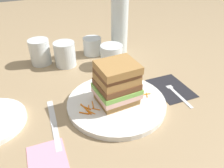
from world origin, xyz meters
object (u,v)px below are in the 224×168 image
(empty_tumbler_2, at_px, (40,52))
(napkin_pink, at_px, (47,158))
(knife, at_px, (54,124))
(empty_tumbler_0, at_px, (65,54))
(water_bottle, at_px, (120,21))
(empty_tumbler_1, at_px, (92,46))
(main_plate, at_px, (116,103))
(juice_glass, at_px, (111,56))
(napkin_dark, at_px, (171,88))
(sandwich, at_px, (117,83))
(fork, at_px, (175,91))

(empty_tumbler_2, relative_size, napkin_pink, 1.02)
(knife, xyz_separation_m, napkin_pink, (-0.04, -0.10, -0.00))
(knife, height_order, empty_tumbler_0, empty_tumbler_0)
(water_bottle, distance_m, empty_tumbler_1, 0.15)
(main_plate, relative_size, empty_tumbler_2, 2.96)
(juice_glass, height_order, empty_tumbler_2, empty_tumbler_2)
(main_plate, height_order, napkin_dark, main_plate)
(juice_glass, xyz_separation_m, empty_tumbler_1, (-0.03, 0.13, -0.00))
(main_plate, height_order, napkin_pink, main_plate)
(main_plate, bearing_deg, empty_tumbler_2, 112.82)
(knife, relative_size, empty_tumbler_0, 2.18)
(sandwich, bearing_deg, napkin_dark, 0.98)
(fork, relative_size, empty_tumbler_1, 2.19)
(juice_glass, distance_m, napkin_pink, 0.46)
(juice_glass, bearing_deg, sandwich, -111.29)
(empty_tumbler_2, distance_m, napkin_pink, 0.47)
(main_plate, bearing_deg, empty_tumbler_0, 102.68)
(napkin_dark, xyz_separation_m, napkin_pink, (-0.42, -0.11, -0.00))
(juice_glass, bearing_deg, fork, -66.58)
(fork, xyz_separation_m, empty_tumbler_2, (-0.35, 0.38, 0.04))
(fork, height_order, empty_tumbler_2, empty_tumbler_2)
(main_plate, relative_size, napkin_dark, 1.93)
(sandwich, bearing_deg, empty_tumbler_2, 112.85)
(sandwich, relative_size, napkin_pink, 1.31)
(napkin_dark, distance_m, knife, 0.38)
(empty_tumbler_0, bearing_deg, empty_tumbler_2, 146.54)
(empty_tumbler_1, bearing_deg, napkin_dark, -68.39)
(fork, bearing_deg, empty_tumbler_2, 132.71)
(sandwich, height_order, napkin_dark, sandwich)
(empty_tumbler_1, bearing_deg, knife, -124.12)
(knife, bearing_deg, juice_glass, 40.61)
(juice_glass, xyz_separation_m, empty_tumbler_2, (-0.24, 0.13, 0.01))
(fork, bearing_deg, water_bottle, 95.42)
(water_bottle, bearing_deg, knife, -137.33)
(empty_tumbler_0, height_order, empty_tumbler_1, empty_tumbler_0)
(water_bottle, bearing_deg, napkin_pink, -132.60)
(main_plate, distance_m, empty_tumbler_0, 0.31)
(napkin_dark, relative_size, empty_tumbler_1, 1.95)
(main_plate, bearing_deg, sandwich, -54.51)
(sandwich, relative_size, empty_tumbler_1, 1.64)
(napkin_pink, bearing_deg, main_plate, 25.34)
(sandwich, xyz_separation_m, juice_glass, (0.09, 0.23, -0.04))
(fork, bearing_deg, empty_tumbler_0, 129.47)
(water_bottle, xyz_separation_m, empty_tumbler_1, (-0.11, 0.04, -0.10))
(juice_glass, bearing_deg, water_bottle, 49.11)
(main_plate, distance_m, empty_tumbler_2, 0.39)
(juice_glass, relative_size, napkin_pink, 0.87)
(main_plate, xyz_separation_m, empty_tumbler_1, (0.06, 0.35, 0.03))
(sandwich, height_order, knife, sandwich)
(water_bottle, relative_size, napkin_pink, 3.12)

